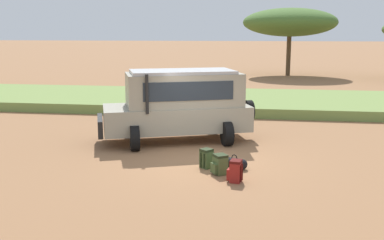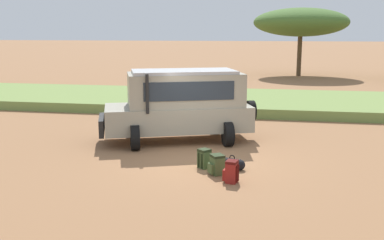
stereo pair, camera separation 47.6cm
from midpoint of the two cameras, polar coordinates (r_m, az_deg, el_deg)
name	(u,v)px [view 1 (the left image)]	position (r m, az deg, el deg)	size (l,w,h in m)	color
ground_plane	(201,160)	(13.22, 0.17, -5.15)	(320.00, 320.00, 0.00)	#936642
grass_bank	(227,101)	(23.01, 3.85, 2.44)	(120.00, 7.00, 0.44)	olive
safari_vehicle	(180,104)	(15.29, -2.48, 2.06)	(5.42, 3.72, 2.44)	gray
backpack_beside_front_wheel	(235,171)	(11.35, 4.32, -6.52)	(0.41, 0.36, 0.57)	maroon
backpack_cluster_center	(207,158)	(12.46, 0.79, -4.92)	(0.43, 0.44, 0.54)	#42562D
backpack_near_rear_wheel	(220,164)	(11.93, 2.41, -5.67)	(0.48, 0.47, 0.54)	#42562D
duffel_bag_low_black_case	(234,163)	(12.46, 4.29, -5.50)	(0.73, 0.44, 0.40)	black
acacia_tree_left_mid	(290,22)	(39.11, 11.97, 12.03)	(7.80, 6.85, 5.62)	brown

